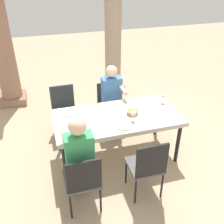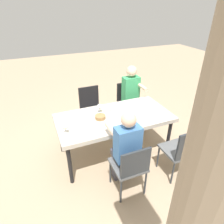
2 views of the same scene
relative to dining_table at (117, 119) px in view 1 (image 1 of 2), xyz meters
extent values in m
plane|color=tan|center=(0.00, 0.00, -0.71)|extent=(16.00, 16.00, 0.00)
cube|color=beige|center=(0.00, 0.00, 0.03)|extent=(1.91, 0.95, 0.07)
cylinder|color=black|center=(-0.88, 0.40, -0.36)|extent=(0.06, 0.06, 0.70)
cylinder|color=black|center=(0.88, 0.40, -0.36)|extent=(0.06, 0.06, 0.70)
cylinder|color=black|center=(-0.88, -0.40, -0.36)|extent=(0.06, 0.06, 0.70)
cylinder|color=black|center=(0.88, -0.40, -0.36)|extent=(0.06, 0.06, 0.70)
cube|color=#5B5E61|center=(-0.71, 0.82, -0.26)|extent=(0.44, 0.44, 0.04)
cube|color=#2D3338|center=(-0.71, 1.02, -0.03)|extent=(0.42, 0.03, 0.46)
cylinder|color=#2D3338|center=(-0.90, 0.63, -0.49)|extent=(0.03, 0.03, 0.43)
cylinder|color=#2D3338|center=(-0.52, 0.63, -0.49)|extent=(0.03, 0.03, 0.43)
cylinder|color=#2D3338|center=(-0.90, 1.01, -0.49)|extent=(0.03, 0.03, 0.43)
cylinder|color=#2D3338|center=(-0.52, 1.01, -0.49)|extent=(0.03, 0.03, 0.43)
cube|color=#4F4F50|center=(-0.71, -0.82, -0.26)|extent=(0.44, 0.44, 0.04)
cube|color=black|center=(-0.71, -1.02, -0.03)|extent=(0.42, 0.03, 0.46)
cylinder|color=black|center=(-0.52, -0.63, -0.49)|extent=(0.03, 0.03, 0.43)
cylinder|color=black|center=(-0.90, -0.63, -0.49)|extent=(0.03, 0.03, 0.43)
cylinder|color=black|center=(-0.52, -1.01, -0.49)|extent=(0.03, 0.03, 0.43)
cylinder|color=black|center=(-0.90, -1.01, -0.49)|extent=(0.03, 0.03, 0.43)
cube|color=#5B5E61|center=(0.14, 0.82, -0.25)|extent=(0.44, 0.44, 0.04)
cube|color=#2D3338|center=(0.14, 1.02, -0.05)|extent=(0.42, 0.03, 0.41)
cylinder|color=#2D3338|center=(-0.05, 0.63, -0.49)|extent=(0.03, 0.03, 0.44)
cylinder|color=#2D3338|center=(0.33, 0.63, -0.49)|extent=(0.03, 0.03, 0.44)
cylinder|color=#2D3338|center=(-0.05, 1.01, -0.49)|extent=(0.03, 0.03, 0.44)
cylinder|color=#2D3338|center=(0.33, 1.01, -0.49)|extent=(0.03, 0.03, 0.44)
cube|color=#4F4F50|center=(0.14, -0.82, -0.25)|extent=(0.44, 0.44, 0.04)
cube|color=black|center=(0.14, -1.02, -0.01)|extent=(0.42, 0.03, 0.48)
cylinder|color=black|center=(0.33, -0.63, -0.49)|extent=(0.03, 0.03, 0.44)
cylinder|color=black|center=(-0.05, -0.63, -0.49)|extent=(0.03, 0.03, 0.44)
cylinder|color=black|center=(0.33, -1.01, -0.49)|extent=(0.03, 0.03, 0.44)
cylinder|color=black|center=(-0.05, -1.01, -0.49)|extent=(0.03, 0.03, 0.44)
cube|color=#3F3F4C|center=(0.14, 0.57, -0.48)|extent=(0.24, 0.14, 0.46)
cube|color=#3F3F4C|center=(0.14, 0.66, -0.20)|extent=(0.28, 0.32, 0.10)
cube|color=#3F72B2|center=(0.14, 0.77, 0.10)|extent=(0.34, 0.20, 0.50)
sphere|color=beige|center=(0.14, 0.77, 0.47)|extent=(0.20, 0.20, 0.20)
cylinder|color=beige|center=(0.28, 0.53, 0.21)|extent=(0.07, 0.30, 0.07)
cube|color=#3F3F4C|center=(-0.71, -0.58, -0.48)|extent=(0.24, 0.14, 0.46)
cube|color=#3F3F4C|center=(-0.71, -0.67, -0.20)|extent=(0.28, 0.32, 0.10)
cube|color=#389E60|center=(-0.71, -0.78, 0.12)|extent=(0.34, 0.20, 0.54)
sphere|color=beige|center=(-0.71, -0.78, 0.52)|extent=(0.21, 0.21, 0.21)
cylinder|color=beige|center=(-0.85, -0.54, 0.24)|extent=(0.07, 0.30, 0.07)
cube|color=#936B56|center=(-1.69, 2.42, -0.63)|extent=(0.56, 0.56, 0.16)
cylinder|color=#936B56|center=(-1.69, 2.42, 0.71)|extent=(0.43, 0.43, 2.51)
cube|color=tan|center=(0.65, 2.42, -0.63)|extent=(0.48, 0.48, 0.16)
cylinder|color=tan|center=(0.65, 2.42, 0.75)|extent=(0.37, 0.37, 2.60)
cylinder|color=white|center=(-0.67, 0.28, 0.07)|extent=(0.25, 0.25, 0.01)
torus|color=#A9CD91|center=(-0.67, 0.28, 0.08)|extent=(0.25, 0.25, 0.01)
cube|color=silver|center=(-0.82, 0.28, 0.07)|extent=(0.02, 0.17, 0.01)
cube|color=silver|center=(-0.52, 0.28, 0.07)|extent=(0.02, 0.17, 0.01)
cylinder|color=silver|center=(0.03, -0.29, 0.07)|extent=(0.24, 0.24, 0.01)
torus|color=#A0BE77|center=(0.03, -0.29, 0.08)|extent=(0.24, 0.24, 0.01)
cylinder|color=white|center=(0.19, -0.19, 0.07)|extent=(0.06, 0.06, 0.00)
cylinder|color=white|center=(0.19, -0.19, 0.11)|extent=(0.01, 0.01, 0.08)
sphere|color=white|center=(0.19, -0.19, 0.19)|extent=(0.08, 0.08, 0.08)
cube|color=silver|center=(-0.12, -0.29, 0.07)|extent=(0.02, 0.17, 0.01)
cube|color=silver|center=(0.18, -0.29, 0.07)|extent=(0.03, 0.17, 0.01)
cylinder|color=white|center=(0.69, 0.29, 0.07)|extent=(0.23, 0.23, 0.01)
torus|color=#A9CD91|center=(0.69, 0.29, 0.08)|extent=(0.23, 0.23, 0.01)
cylinder|color=white|center=(0.84, 0.19, 0.07)|extent=(0.06, 0.06, 0.00)
cylinder|color=white|center=(0.84, 0.19, 0.11)|extent=(0.01, 0.01, 0.08)
sphere|color=#F2EFCC|center=(0.84, 0.19, 0.18)|extent=(0.08, 0.08, 0.08)
cube|color=silver|center=(0.54, 0.29, 0.07)|extent=(0.04, 0.17, 0.01)
cube|color=silver|center=(0.84, 0.29, 0.07)|extent=(0.02, 0.17, 0.01)
cylinder|color=#9E7547|center=(0.24, -0.02, 0.09)|extent=(0.17, 0.17, 0.06)
camera|label=1|loc=(-1.02, -3.23, 2.18)|focal=42.19mm
camera|label=2|loc=(1.13, 2.60, 1.75)|focal=31.63mm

